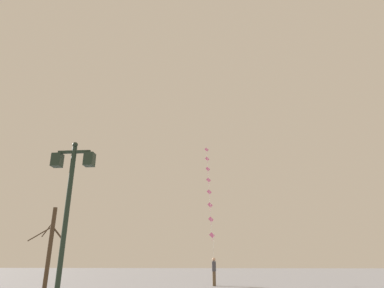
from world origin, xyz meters
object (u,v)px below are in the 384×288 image
at_px(kite_flyer, 214,271).
at_px(bare_tree, 50,246).
at_px(twin_lantern_lamp_post, 69,191).
at_px(kite_train, 209,194).

distance_m(kite_flyer, bare_tree, 10.11).
height_order(twin_lantern_lamp_post, kite_train, kite_train).
height_order(kite_train, kite_flyer, kite_train).
relative_size(twin_lantern_lamp_post, bare_tree, 1.14).
bearing_deg(kite_train, bare_tree, -125.69).
relative_size(kite_flyer, bare_tree, 0.40).
bearing_deg(bare_tree, kite_flyer, 32.37).
relative_size(kite_train, bare_tree, 3.00).
bearing_deg(kite_flyer, bare_tree, 118.56).
distance_m(twin_lantern_lamp_post, kite_flyer, 14.54).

